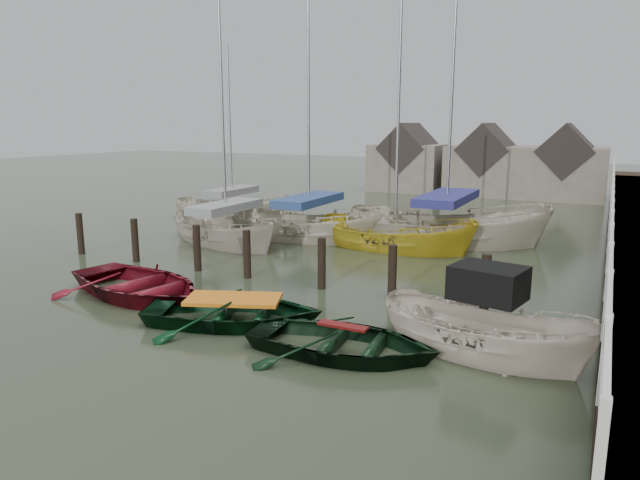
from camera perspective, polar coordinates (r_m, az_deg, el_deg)
The scene contains 12 objects.
ground at distance 13.63m, azimuth -10.16°, elevation -7.35°, with size 120.00×120.00×0.00m, color #293320.
mooring_pilings at distance 16.46m, azimuth -7.05°, elevation -2.13°, with size 13.72×0.22×1.80m.
far_sheds at distance 36.99m, azimuth 16.06°, elevation 7.28°, with size 14.00×4.08×4.39m.
rowboat_red at distance 15.46m, azimuth -17.60°, elevation -5.43°, with size 3.23×4.52×0.94m, color maroon.
rowboat_green at distance 12.99m, azimuth -8.57°, elevation -8.27°, with size 2.83×3.97×0.82m, color black.
rowboat_dkgreen at distance 11.26m, azimuth 2.26°, elevation -11.34°, with size 2.69×3.77×0.78m, color black.
motorboat at distance 11.59m, azimuth 15.93°, elevation -10.59°, with size 4.51×2.43×2.55m.
sailboat_a at distance 21.42m, azimuth -9.30°, elevation -0.16°, with size 6.29×4.14×11.09m.
sailboat_b at distance 22.02m, azimuth -1.10°, elevation 0.30°, with size 6.77×3.23×11.30m.
sailboat_c at distance 20.49m, azimuth 7.49°, elevation -0.79°, with size 6.06×2.63×10.44m.
sailboat_d at distance 21.69m, azimuth 12.42°, elevation -0.15°, with size 7.86×4.32×13.52m.
sailboat_e at distance 27.06m, azimuth -8.73°, elevation 2.31°, with size 5.80×3.84×8.89m.
Camera 1 is at (7.88, -10.22, 4.40)m, focal length 32.00 mm.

